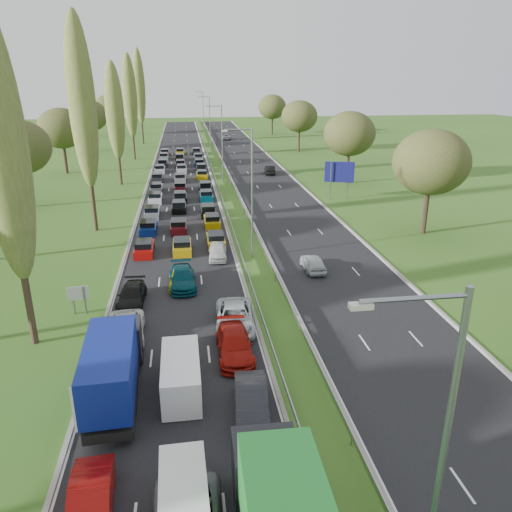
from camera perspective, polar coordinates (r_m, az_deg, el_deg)
ground at (r=82.82m, az=-3.89°, el=8.63°), size 260.00×260.00×0.00m
near_carriageway at (r=85.07m, az=-8.61°, el=8.76°), size 10.50×215.00×0.04m
far_carriageway at (r=86.00m, az=0.53°, el=9.10°), size 10.50×215.00×0.04m
central_reservation at (r=85.16m, az=-4.03°, el=9.32°), size 2.36×215.00×0.32m
lamp_columns at (r=79.88m, az=-3.88°, el=12.58°), size 0.18×140.18×12.00m
poplar_row at (r=70.01m, az=-17.05°, el=16.00°), size 2.80×127.80×22.44m
woodland_left at (r=67.43m, az=-26.29°, el=10.68°), size 8.00×166.00×11.10m
woodland_right at (r=72.78m, az=12.72°, el=12.76°), size 8.00×153.00×11.10m
traffic_queue_fill at (r=79.80m, az=-8.61°, el=8.34°), size 9.12×68.15×0.80m
near_car_1 at (r=22.28m, az=-18.38°, el=-25.21°), size 1.90×4.66×1.50m
near_car_2 at (r=33.68m, az=-14.69°, el=-8.13°), size 2.68×5.27×1.43m
near_car_3 at (r=38.62m, az=-14.02°, el=-4.37°), size 2.12×4.77×1.36m
near_car_7 at (r=40.87m, az=-8.40°, el=-2.49°), size 2.29×5.17×1.47m
near_car_8 at (r=41.05m, az=-8.61°, el=-2.38°), size 2.00×4.48×1.49m
near_car_9 at (r=26.10m, az=-0.54°, el=-16.28°), size 2.00×4.80×1.54m
near_car_10 at (r=34.04m, az=-2.44°, el=-7.01°), size 2.95×5.71×1.54m
near_car_11 at (r=30.88m, az=-2.49°, el=-10.08°), size 2.11×5.18×1.50m
near_car_12 at (r=46.80m, az=-4.40°, el=0.57°), size 1.93×4.24×1.41m
far_car_0 at (r=44.08m, az=6.54°, el=-0.74°), size 1.68×4.17×1.42m
far_car_1 at (r=87.85m, az=1.58°, el=9.83°), size 1.94×4.62×1.48m
far_car_2 at (r=136.74m, az=-3.45°, el=13.43°), size 2.51×5.07×1.38m
blue_lorry at (r=27.72m, az=-16.01°, el=-12.02°), size 2.40×8.63×3.64m
white_van_front at (r=21.40m, az=-8.22°, el=-25.81°), size 1.82×4.63×1.86m
white_van_rear at (r=27.99m, az=-8.57°, el=-13.08°), size 2.02×5.14×2.07m
info_sign at (r=37.91m, az=-19.64°, el=-4.34°), size 1.49×0.42×2.10m
direction_sign at (r=69.83m, az=9.51°, el=9.26°), size 3.88×1.17×5.20m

